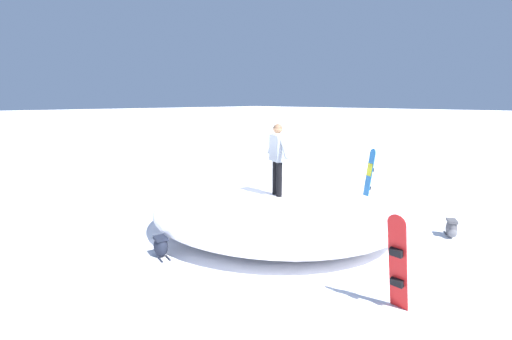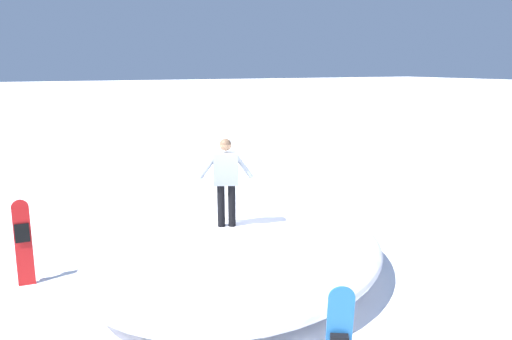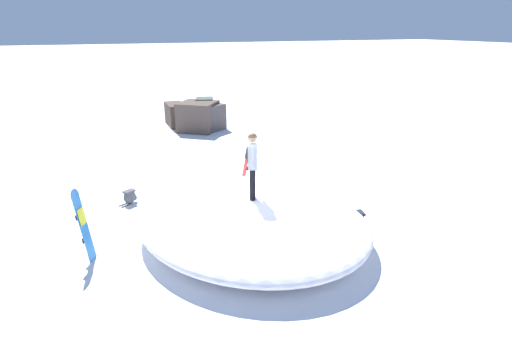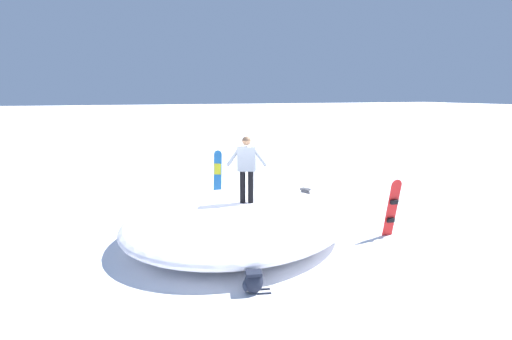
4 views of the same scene
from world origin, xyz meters
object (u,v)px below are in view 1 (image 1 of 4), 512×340
snowboard_primary_upright (369,176)px  backpack_far (161,246)px  snowboarder_standing (277,155)px  snowboard_secondary_upright (397,261)px  backpack_near (451,228)px

snowboard_primary_upright → backpack_far: (6.55, -1.05, -0.66)m
snowboarder_standing → backpack_far: (2.65, -0.78, -1.67)m
snowboard_secondary_upright → backpack_near: 3.95m
snowboard_secondary_upright → backpack_far: 4.52m
snowboarder_standing → snowboard_secondary_upright: snowboarder_standing is taller
snowboarder_standing → snowboard_primary_upright: snowboarder_standing is taller
snowboarder_standing → backpack_near: 4.37m
backpack_near → backpack_far: 6.54m
snowboard_secondary_upright → backpack_far: snowboard_secondary_upright is taller
snowboard_primary_upright → snowboard_secondary_upright: snowboard_primary_upright is taller
snowboarder_standing → backpack_near: snowboarder_standing is taller
snowboard_primary_upright → backpack_far: 6.66m
snowboard_primary_upright → snowboard_secondary_upright: 6.03m
snowboard_primary_upright → backpack_near: size_ratio=2.93×
snowboarder_standing → snowboard_primary_upright: (-3.89, 0.27, -1.01)m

